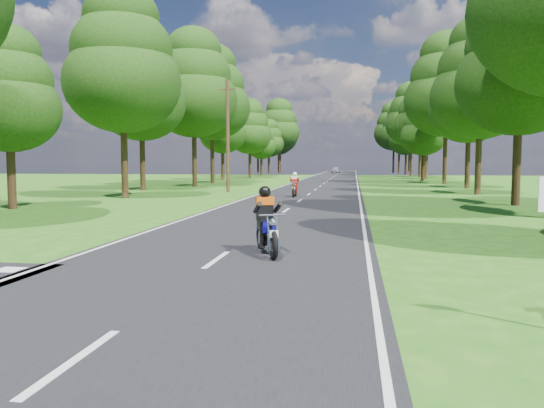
# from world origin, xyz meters

# --- Properties ---
(ground) EXTENTS (160.00, 160.00, 0.00)m
(ground) POSITION_xyz_m (0.00, 0.00, 0.00)
(ground) COLOR #215914
(ground) RESTS_ON ground
(main_road) EXTENTS (7.00, 140.00, 0.02)m
(main_road) POSITION_xyz_m (0.00, 50.00, 0.01)
(main_road) COLOR black
(main_road) RESTS_ON ground
(road_markings) EXTENTS (7.40, 140.00, 0.01)m
(road_markings) POSITION_xyz_m (-0.14, 48.13, 0.02)
(road_markings) COLOR silver
(road_markings) RESTS_ON main_road
(treeline) EXTENTS (40.00, 115.35, 14.78)m
(treeline) POSITION_xyz_m (1.43, 60.06, 8.25)
(treeline) COLOR black
(treeline) RESTS_ON ground
(telegraph_pole) EXTENTS (1.20, 0.26, 8.00)m
(telegraph_pole) POSITION_xyz_m (-6.00, 28.00, 4.07)
(telegraph_pole) COLOR #382616
(telegraph_pole) RESTS_ON ground
(rider_near_blue) EXTENTS (1.25, 2.00, 1.58)m
(rider_near_blue) POSITION_xyz_m (0.96, 2.92, 0.81)
(rider_near_blue) COLOR #0F0B82
(rider_near_blue) RESTS_ON main_road
(rider_far_red) EXTENTS (0.65, 1.85, 1.53)m
(rider_far_red) POSITION_xyz_m (-0.66, 23.34, 0.78)
(rider_far_red) COLOR #B51B0D
(rider_far_red) RESTS_ON main_road
(distant_car) EXTENTS (1.76, 3.76, 1.25)m
(distant_car) POSITION_xyz_m (-0.57, 94.24, 0.64)
(distant_car) COLOR #A5A8AC
(distant_car) RESTS_ON main_road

